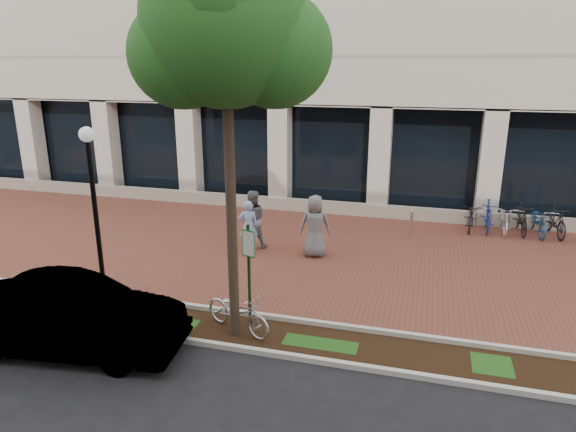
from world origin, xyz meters
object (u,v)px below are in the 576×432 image
(parking_sign, at_px, (249,262))
(pedestrian_mid, at_px, (252,219))
(street_tree, at_px, (228,35))
(pedestrian_left, at_px, (248,226))
(sedan_near_curb, at_px, (70,317))
(pedestrian_right, at_px, (315,226))
(locked_bicycle, at_px, (238,311))
(bollard, at_px, (411,223))
(lamppost, at_px, (95,206))
(bike_rack_cluster, at_px, (512,218))

(parking_sign, xyz_separation_m, pedestrian_mid, (-1.62, 4.79, -0.57))
(street_tree, distance_m, pedestrian_left, 7.54)
(parking_sign, xyz_separation_m, sedan_near_curb, (-3.18, -2.07, -0.76))
(pedestrian_mid, bearing_deg, street_tree, 83.03)
(parking_sign, relative_size, pedestrian_right, 1.23)
(pedestrian_left, bearing_deg, parking_sign, 93.85)
(locked_bicycle, distance_m, bollard, 8.37)
(locked_bicycle, height_order, bollard, bollard)
(pedestrian_left, height_order, pedestrian_mid, pedestrian_mid)
(lamppost, bearing_deg, sedan_near_curb, -70.44)
(pedestrian_left, relative_size, bollard, 1.70)
(street_tree, bearing_deg, bollard, 66.34)
(parking_sign, xyz_separation_m, bollard, (3.29, 7.24, -1.03))
(street_tree, relative_size, pedestrian_left, 4.87)
(parking_sign, xyz_separation_m, street_tree, (-0.11, -0.51, 4.75))
(pedestrian_mid, xyz_separation_m, pedestrian_right, (2.11, -0.20, 0.02))
(sedan_near_curb, bearing_deg, locked_bicycle, -68.09)
(sedan_near_curb, bearing_deg, bike_rack_cluster, -49.30)
(parking_sign, relative_size, pedestrian_mid, 1.26)
(pedestrian_left, xyz_separation_m, bike_rack_cluster, (8.31, 4.23, -0.31))
(parking_sign, relative_size, sedan_near_curb, 0.51)
(parking_sign, bearing_deg, sedan_near_curb, -129.02)
(pedestrian_left, xyz_separation_m, pedestrian_mid, (0.01, 0.33, 0.13))
(street_tree, xyz_separation_m, locked_bicycle, (-0.02, 0.11, -5.80))
(parking_sign, xyz_separation_m, locked_bicycle, (-0.13, -0.40, -1.05))
(pedestrian_right, relative_size, bollard, 1.99)
(lamppost, distance_m, sedan_near_curb, 2.94)
(bollard, bearing_deg, bike_rack_cluster, 23.35)
(pedestrian_mid, bearing_deg, lamppost, 40.04)
(parking_sign, distance_m, sedan_near_curb, 3.87)
(pedestrian_right, distance_m, bollard, 3.88)
(lamppost, bearing_deg, locked_bicycle, -8.65)
(lamppost, distance_m, bollard, 10.32)
(street_tree, height_order, bollard, street_tree)
(street_tree, relative_size, bollard, 8.27)
(lamppost, relative_size, sedan_near_curb, 0.93)
(parking_sign, bearing_deg, bollard, 83.39)
(lamppost, relative_size, street_tree, 0.54)
(bollard, bearing_deg, pedestrian_right, -136.67)
(street_tree, relative_size, bike_rack_cluster, 2.27)
(pedestrian_right, xyz_separation_m, bike_rack_cluster, (6.19, 4.10, -0.46))
(street_tree, relative_size, pedestrian_right, 4.15)
(parking_sign, height_order, bike_rack_cluster, parking_sign)
(parking_sign, height_order, pedestrian_right, parking_sign)
(pedestrian_mid, bearing_deg, bike_rack_cluster, -177.64)
(locked_bicycle, bearing_deg, street_tree, -145.12)
(parking_sign, distance_m, pedestrian_right, 4.66)
(street_tree, distance_m, bollard, 10.25)
(pedestrian_mid, xyz_separation_m, bollard, (4.91, 2.44, -0.46))
(pedestrian_right, distance_m, sedan_near_curb, 7.62)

